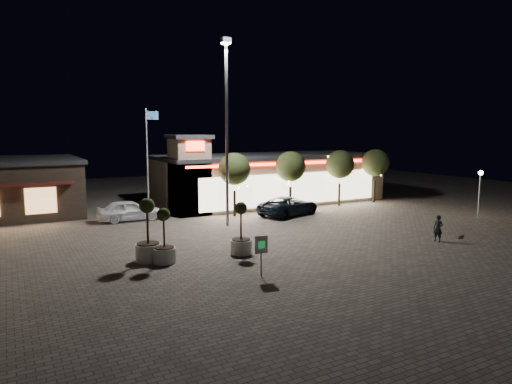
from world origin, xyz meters
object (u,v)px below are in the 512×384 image
pickup_truck (289,206)px  planter_mid (164,246)px  pedestrian (438,229)px  planter_left (148,242)px  valet_sign (261,248)px  white_sedan (129,210)px

pickup_truck → planter_mid: planter_mid is taller
pedestrian → pickup_truck: bearing=-177.0°
pickup_truck → planter_left: bearing=101.6°
pedestrian → valet_sign: size_ratio=0.86×
white_sedan → pedestrian: 20.61m
planter_mid → valet_sign: planter_mid is taller
valet_sign → pickup_truck: bearing=52.6°
pickup_truck → valet_sign: (-9.10, -11.89, 0.55)m
white_sedan → valet_sign: size_ratio=2.44×
pedestrian → planter_mid: 15.61m
planter_mid → pedestrian: bearing=-12.9°
pedestrian → planter_left: (-15.82, 4.19, 0.19)m
pickup_truck → pedestrian: (3.00, -11.28, 0.05)m
planter_mid → valet_sign: 5.17m
pickup_truck → planter_left: size_ratio=1.66×
white_sedan → planter_mid: planter_mid is taller
planter_left → planter_mid: 0.93m
pickup_truck → white_sedan: 11.79m
white_sedan → valet_sign: valet_sign is taller
planter_left → white_sedan: bearing=81.5°
planter_left → valet_sign: 6.08m
white_sedan → valet_sign: 15.68m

